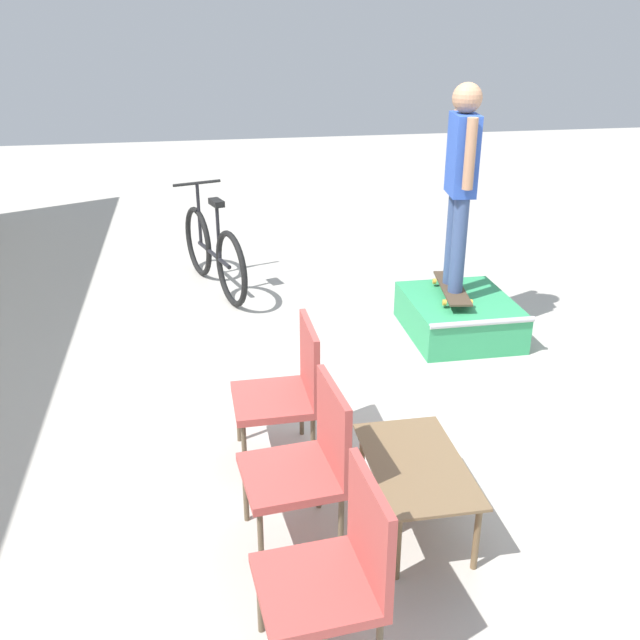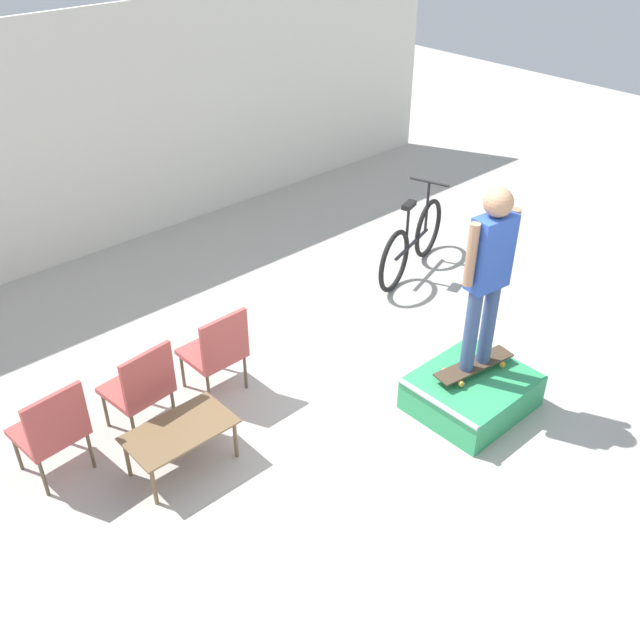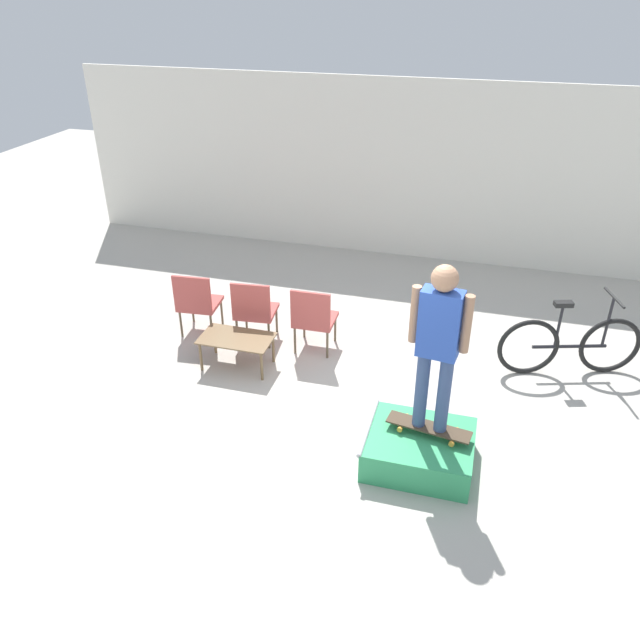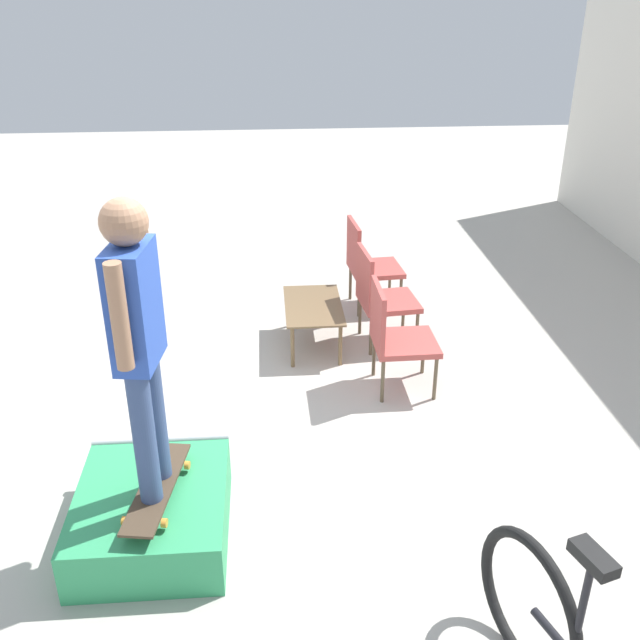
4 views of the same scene
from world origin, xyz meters
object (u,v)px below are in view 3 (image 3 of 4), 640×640
at_px(patio_chair_center, 254,308).
at_px(patio_chair_right, 313,317).
at_px(skateboard_on_ramp, 429,427).
at_px(person_skater, 439,337).
at_px(skate_ramp_box, 419,449).
at_px(coffee_table, 237,341).
at_px(patio_chair_left, 197,301).
at_px(bicycle, 570,345).

xyz_separation_m(patio_chair_center, patio_chair_right, (0.82, -0.00, 0.00)).
bearing_deg(skateboard_on_ramp, person_skater, -17.58).
height_order(patio_chair_center, patio_chair_right, same).
bearing_deg(skate_ramp_box, patio_chair_center, 144.00).
height_order(coffee_table, patio_chair_left, patio_chair_left).
bearing_deg(person_skater, bicycle, 62.09).
distance_m(coffee_table, patio_chair_right, 1.05).
height_order(skateboard_on_ramp, bicycle, bicycle).
relative_size(skate_ramp_box, coffee_table, 1.20).
relative_size(skate_ramp_box, patio_chair_left, 1.17).
xyz_separation_m(coffee_table, patio_chair_left, (-0.82, 0.62, 0.15)).
distance_m(skateboard_on_ramp, coffee_table, 2.79).
xyz_separation_m(patio_chair_left, patio_chair_right, (1.65, -0.00, 0.00)).
distance_m(skateboard_on_ramp, bicycle, 2.57).
height_order(patio_chair_right, bicycle, bicycle).
height_order(person_skater, coffee_table, person_skater).
height_order(skate_ramp_box, patio_chair_right, patio_chair_right).
distance_m(skate_ramp_box, patio_chair_right, 2.46).
height_order(patio_chair_left, bicycle, bicycle).
distance_m(patio_chair_left, patio_chair_right, 1.65).
height_order(skateboard_on_ramp, patio_chair_left, patio_chair_left).
relative_size(patio_chair_left, bicycle, 0.55).
xyz_separation_m(skate_ramp_box, patio_chair_right, (-1.65, 1.79, 0.35)).
distance_m(person_skater, patio_chair_center, 3.23).
height_order(patio_chair_left, patio_chair_right, same).
height_order(patio_chair_center, bicycle, bicycle).
distance_m(patio_chair_left, patio_chair_center, 0.83).
height_order(skate_ramp_box, person_skater, person_skater).
height_order(person_skater, patio_chair_right, person_skater).
bearing_deg(coffee_table, skate_ramp_box, -25.42).
bearing_deg(person_skater, patio_chair_left, 160.10).
xyz_separation_m(patio_chair_left, bicycle, (4.86, 0.36, -0.11)).
bearing_deg(skateboard_on_ramp, bicycle, 63.73).
bearing_deg(bicycle, patio_chair_center, 167.68).
bearing_deg(bicycle, patio_chair_left, 166.81).
bearing_deg(coffee_table, bicycle, 13.63).
relative_size(patio_chair_left, patio_chair_center, 1.00).
bearing_deg(patio_chair_center, bicycle, 179.28).
relative_size(skateboard_on_ramp, patio_chair_center, 0.93).
relative_size(skate_ramp_box, patio_chair_center, 1.17).
bearing_deg(skateboard_on_ramp, patio_chair_right, 143.71).
xyz_separation_m(skateboard_on_ramp, bicycle, (1.48, 2.10, -0.02)).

